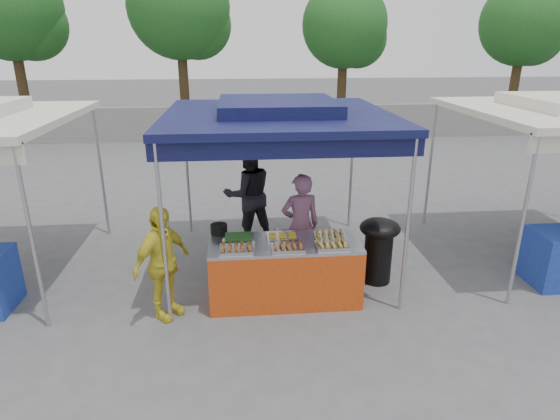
{
  "coord_description": "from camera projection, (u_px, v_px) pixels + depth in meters",
  "views": [
    {
      "loc": [
        -0.57,
        -5.73,
        3.35
      ],
      "look_at": [
        0.0,
        0.6,
        1.05
      ],
      "focal_mm": 30.0,
      "sensor_mm": 36.0,
      "label": 1
    }
  ],
  "objects": [
    {
      "name": "ground_plane",
      "position": [
        284.0,
        295.0,
        6.56
      ],
      "size": [
        80.0,
        80.0,
        0.0
      ],
      "primitive_type": "plane",
      "color": "#525254"
    },
    {
      "name": "back_wall",
      "position": [
        254.0,
        123.0,
        16.65
      ],
      "size": [
        40.0,
        0.25,
        1.2
      ],
      "primitive_type": "cube",
      "color": "slate",
      "rests_on": "ground_plane"
    },
    {
      "name": "main_canopy",
      "position": [
        278.0,
        114.0,
        6.66
      ],
      "size": [
        3.2,
        3.2,
        2.57
      ],
      "color": "#ABAAB1",
      "rests_on": "ground_plane"
    },
    {
      "name": "tree_0",
      "position": [
        14.0,
        12.0,
        16.49
      ],
      "size": [
        3.7,
        3.67,
        6.32
      ],
      "color": "#3B2B16",
      "rests_on": "ground_plane"
    },
    {
      "name": "tree_1",
      "position": [
        183.0,
        12.0,
        17.0
      ],
      "size": [
        3.72,
        3.7,
        6.36
      ],
      "color": "#3B2B16",
      "rests_on": "ground_plane"
    },
    {
      "name": "tree_2",
      "position": [
        348.0,
        29.0,
        17.8
      ],
      "size": [
        3.32,
        3.22,
        5.54
      ],
      "color": "#3B2B16",
      "rests_on": "ground_plane"
    },
    {
      "name": "tree_3",
      "position": [
        527.0,
        26.0,
        18.12
      ],
      "size": [
        3.41,
        3.32,
        5.71
      ],
      "color": "#3B2B16",
      "rests_on": "ground_plane"
    },
    {
      "name": "vendor_table",
      "position": [
        285.0,
        271.0,
        6.32
      ],
      "size": [
        2.0,
        0.8,
        0.85
      ],
      "color": "#B03A0F",
      "rests_on": "ground_plane"
    },
    {
      "name": "food_tray_fl",
      "position": [
        236.0,
        249.0,
        5.89
      ],
      "size": [
        0.42,
        0.3,
        0.07
      ],
      "color": "#B6B6BA",
      "rests_on": "vendor_table"
    },
    {
      "name": "food_tray_fm",
      "position": [
        288.0,
        247.0,
        5.94
      ],
      "size": [
        0.42,
        0.3,
        0.07
      ],
      "color": "#B6B6BA",
      "rests_on": "vendor_table"
    },
    {
      "name": "food_tray_fr",
      "position": [
        332.0,
        245.0,
        6.0
      ],
      "size": [
        0.42,
        0.3,
        0.07
      ],
      "color": "#B6B6BA",
      "rests_on": "vendor_table"
    },
    {
      "name": "food_tray_bl",
      "position": [
        238.0,
        238.0,
        6.22
      ],
      "size": [
        0.42,
        0.3,
        0.07
      ],
      "color": "#B6B6BA",
      "rests_on": "vendor_table"
    },
    {
      "name": "food_tray_bm",
      "position": [
        282.0,
        237.0,
        6.26
      ],
      "size": [
        0.42,
        0.3,
        0.07
      ],
      "color": "#B6B6BA",
      "rests_on": "vendor_table"
    },
    {
      "name": "food_tray_br",
      "position": [
        330.0,
        236.0,
        6.29
      ],
      "size": [
        0.42,
        0.3,
        0.07
      ],
      "color": "#B6B6BA",
      "rests_on": "vendor_table"
    },
    {
      "name": "cooking_pot",
      "position": [
        219.0,
        229.0,
        6.43
      ],
      "size": [
        0.23,
        0.23,
        0.13
      ],
      "primitive_type": "cylinder",
      "color": "black",
      "rests_on": "vendor_table"
    },
    {
      "name": "skewer_cup",
      "position": [
        278.0,
        246.0,
        5.92
      ],
      "size": [
        0.09,
        0.09,
        0.11
      ],
      "primitive_type": "cylinder",
      "color": "#ABAAB1",
      "rests_on": "vendor_table"
    },
    {
      "name": "wok_burner",
      "position": [
        379.0,
        245.0,
        6.76
      ],
      "size": [
        0.58,
        0.58,
        0.98
      ],
      "rotation": [
        0.0,
        0.0,
        -0.34
      ],
      "color": "black",
      "rests_on": "ground_plane"
    },
    {
      "name": "crate_left",
      "position": [
        250.0,
        271.0,
        6.95
      ],
      "size": [
        0.45,
        0.32,
        0.27
      ],
      "primitive_type": "cube",
      "color": "navy",
      "rests_on": "ground_plane"
    },
    {
      "name": "crate_right",
      "position": [
        293.0,
        263.0,
        7.11
      ],
      "size": [
        0.55,
        0.39,
        0.33
      ],
      "primitive_type": "cube",
      "color": "navy",
      "rests_on": "ground_plane"
    },
    {
      "name": "crate_stacked",
      "position": [
        293.0,
        244.0,
        7.0
      ],
      "size": [
        0.54,
        0.38,
        0.33
      ],
      "primitive_type": "cube",
      "color": "navy",
      "rests_on": "crate_right"
    },
    {
      "name": "vendor_woman",
      "position": [
        300.0,
        226.0,
        6.89
      ],
      "size": [
        0.62,
        0.45,
        1.58
      ],
      "primitive_type": "imported",
      "rotation": [
        0.0,
        0.0,
        3.27
      ],
      "color": "#7D4F6F",
      "rests_on": "ground_plane"
    },
    {
      "name": "helper_man",
      "position": [
        248.0,
        194.0,
        7.96
      ],
      "size": [
        1.02,
        0.88,
        1.79
      ],
      "primitive_type": "imported",
      "rotation": [
        0.0,
        0.0,
        3.41
      ],
      "color": "black",
      "rests_on": "ground_plane"
    },
    {
      "name": "customer_person",
      "position": [
        162.0,
        264.0,
        5.81
      ],
      "size": [
        0.84,
        0.91,
        1.49
      ],
      "primitive_type": "imported",
      "rotation": [
        0.0,
        0.0,
        0.88
      ],
      "color": "gold",
      "rests_on": "ground_plane"
    }
  ]
}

